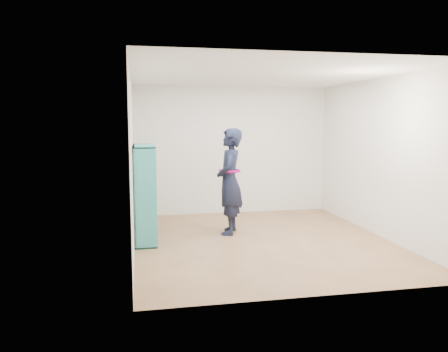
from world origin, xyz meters
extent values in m
plane|color=brown|center=(0.00, 0.00, 0.00)|extent=(4.50, 4.50, 0.00)
plane|color=white|center=(0.00, 0.00, 2.60)|extent=(4.50, 4.50, 0.00)
cube|color=white|center=(-2.00, 0.00, 1.30)|extent=(0.02, 4.50, 2.60)
cube|color=white|center=(2.00, 0.00, 1.30)|extent=(0.02, 4.50, 2.60)
cube|color=white|center=(0.00, 2.25, 1.30)|extent=(4.00, 0.02, 2.60)
cube|color=white|center=(0.00, -2.25, 1.30)|extent=(4.00, 0.02, 2.60)
cube|color=teal|center=(-1.82, -0.08, 0.76)|extent=(0.33, 0.02, 1.52)
cube|color=teal|center=(-1.82, 1.04, 0.76)|extent=(0.33, 0.02, 1.52)
cube|color=teal|center=(-1.82, 0.48, 0.01)|extent=(0.33, 1.14, 0.02)
cube|color=teal|center=(-1.82, 0.48, 1.51)|extent=(0.33, 1.14, 0.02)
cube|color=teal|center=(-1.98, 0.48, 0.76)|extent=(0.02, 1.14, 1.52)
cube|color=teal|center=(-1.82, 0.30, 0.76)|extent=(0.31, 0.02, 1.48)
cube|color=teal|center=(-1.82, 0.66, 0.76)|extent=(0.31, 0.02, 1.48)
cube|color=teal|center=(-1.82, 0.48, 0.39)|extent=(0.31, 1.10, 0.02)
cube|color=teal|center=(-1.82, 0.48, 0.76)|extent=(0.31, 1.10, 0.02)
cube|color=teal|center=(-1.82, 0.48, 1.13)|extent=(0.31, 1.10, 0.02)
cube|color=beige|center=(-1.80, 0.11, 0.06)|extent=(0.21, 0.13, 0.05)
cube|color=black|center=(-1.79, 0.06, 0.54)|extent=(0.17, 0.15, 0.28)
cube|color=maroon|center=(-1.79, 0.06, 0.88)|extent=(0.17, 0.15, 0.22)
cube|color=silver|center=(-1.80, 0.11, 1.17)|extent=(0.21, 0.13, 0.05)
cube|color=navy|center=(-1.79, 0.42, 0.16)|extent=(0.17, 0.15, 0.25)
cube|color=brown|center=(-1.79, 0.42, 0.54)|extent=(0.17, 0.15, 0.27)
cube|color=#BFB28C|center=(-1.80, 0.47, 0.80)|extent=(0.21, 0.13, 0.05)
cube|color=#26594C|center=(-1.79, 0.42, 1.25)|extent=(0.17, 0.15, 0.22)
cube|color=beige|center=(-1.79, 0.79, 0.14)|extent=(0.17, 0.15, 0.22)
cube|color=black|center=(-1.80, 0.84, 0.44)|extent=(0.21, 0.13, 0.08)
cube|color=maroon|center=(-1.79, 0.79, 0.88)|extent=(0.17, 0.15, 0.21)
cube|color=silver|center=(-1.79, 0.79, 1.28)|extent=(0.17, 0.15, 0.27)
imported|color=black|center=(-0.41, 0.59, 0.89)|extent=(0.60, 0.75, 1.79)
torus|color=#9A0B60|center=(-0.41, 0.59, 1.07)|extent=(0.46, 0.46, 0.04)
cube|color=silver|center=(-0.52, 0.71, 1.01)|extent=(0.04, 0.10, 0.13)
cube|color=black|center=(-0.52, 0.71, 1.01)|extent=(0.04, 0.09, 0.13)
camera|label=1|loc=(-1.92, -6.53, 1.90)|focal=35.00mm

